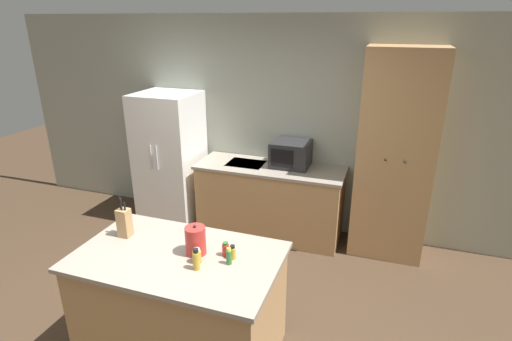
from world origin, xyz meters
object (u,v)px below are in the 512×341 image
(spice_bottle_tall_dark, at_px, (233,253))
(spice_bottle_green_herb, at_px, (197,256))
(microwave, at_px, (291,154))
(spice_bottle_pale_salt, at_px, (196,260))
(knife_block, at_px, (124,222))
(spice_bottle_amber_oil, at_px, (229,256))
(refrigerator, at_px, (171,159))
(kettle, at_px, (196,240))
(spice_bottle_short_red, at_px, (226,249))
(pantry_cabinet, at_px, (395,157))

(spice_bottle_tall_dark, relative_size, spice_bottle_green_herb, 0.98)
(spice_bottle_tall_dark, bearing_deg, microwave, 92.77)
(spice_bottle_tall_dark, distance_m, spice_bottle_pale_salt, 0.28)
(microwave, height_order, knife_block, knife_block)
(spice_bottle_amber_oil, height_order, spice_bottle_green_herb, spice_bottle_amber_oil)
(refrigerator, height_order, kettle, refrigerator)
(refrigerator, relative_size, spice_bottle_amber_oil, 13.11)
(spice_bottle_green_herb, xyz_separation_m, spice_bottle_pale_salt, (0.04, -0.07, 0.02))
(microwave, xyz_separation_m, spice_bottle_short_red, (0.04, -2.04, -0.10))
(spice_bottle_green_herb, bearing_deg, knife_block, 168.16)
(pantry_cabinet, xyz_separation_m, spice_bottle_pale_salt, (-1.25, -2.23, -0.18))
(pantry_cabinet, bearing_deg, spice_bottle_pale_salt, -119.30)
(spice_bottle_pale_salt, height_order, kettle, kettle)
(refrigerator, distance_m, spice_bottle_short_red, 2.49)
(knife_block, distance_m, spice_bottle_short_red, 0.88)
(microwave, bearing_deg, spice_bottle_pale_salt, -92.24)
(microwave, relative_size, spice_bottle_green_herb, 3.95)
(pantry_cabinet, bearing_deg, spice_bottle_tall_dark, -117.69)
(pantry_cabinet, xyz_separation_m, spice_bottle_short_red, (-1.13, -2.00, -0.20))
(pantry_cabinet, bearing_deg, refrigerator, -178.05)
(microwave, distance_m, spice_bottle_pale_salt, 2.27)
(spice_bottle_short_red, height_order, spice_bottle_amber_oil, spice_bottle_amber_oil)
(pantry_cabinet, xyz_separation_m, spice_bottle_green_herb, (-1.28, -2.15, -0.20))
(spice_bottle_green_herb, bearing_deg, spice_bottle_short_red, 43.53)
(refrigerator, height_order, spice_bottle_pale_salt, refrigerator)
(microwave, bearing_deg, knife_block, -112.34)
(spice_bottle_green_herb, bearing_deg, refrigerator, 124.86)
(microwave, height_order, spice_bottle_green_herb, microwave)
(spice_bottle_short_red, relative_size, kettle, 0.46)
(refrigerator, bearing_deg, spice_bottle_tall_dark, -49.34)
(spice_bottle_tall_dark, bearing_deg, spice_bottle_short_red, 160.56)
(microwave, bearing_deg, spice_bottle_short_red, -89.01)
(refrigerator, relative_size, spice_bottle_pale_salt, 10.35)
(spice_bottle_green_herb, distance_m, kettle, 0.14)
(microwave, distance_m, kettle, 2.09)
(spice_bottle_amber_oil, bearing_deg, pantry_cabinet, 63.11)
(knife_block, height_order, spice_bottle_amber_oil, knife_block)
(spice_bottle_amber_oil, bearing_deg, microwave, 92.69)
(spice_bottle_tall_dark, xyz_separation_m, spice_bottle_green_herb, (-0.22, -0.13, 0.00))
(spice_bottle_green_herb, relative_size, kettle, 0.47)
(knife_block, relative_size, spice_bottle_tall_dark, 3.05)
(spice_bottle_green_herb, bearing_deg, spice_bottle_amber_oil, 14.78)
(spice_bottle_pale_salt, bearing_deg, spice_bottle_tall_dark, 47.25)
(knife_block, height_order, spice_bottle_tall_dark, knife_block)
(pantry_cabinet, bearing_deg, kettle, -123.38)
(spice_bottle_pale_salt, relative_size, kettle, 0.68)
(refrigerator, xyz_separation_m, spice_bottle_green_herb, (1.43, -2.06, 0.10))
(spice_bottle_tall_dark, bearing_deg, knife_block, 178.71)
(pantry_cabinet, height_order, spice_bottle_tall_dark, pantry_cabinet)
(spice_bottle_amber_oil, xyz_separation_m, spice_bottle_green_herb, (-0.22, -0.06, -0.01))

